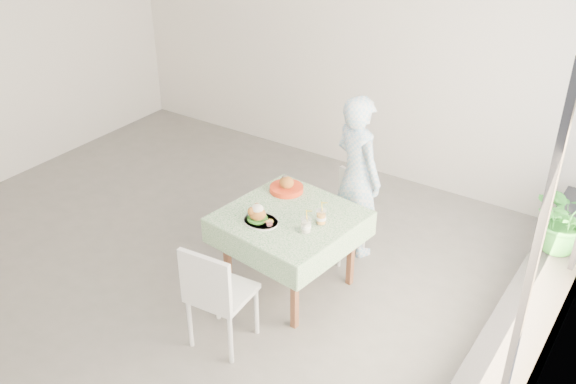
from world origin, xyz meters
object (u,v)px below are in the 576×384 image
Objects in this scene: main_dish at (259,217)px; potted_plant at (565,217)px; cafe_table at (290,243)px; diner at (357,176)px; chair_far at (341,230)px; juice_cup_orange at (321,217)px; chair_near at (222,312)px.

main_dish is 0.51× the size of potted_plant.
diner is (0.17, 0.86, 0.32)m from cafe_table.
chair_far is at bearing 88.19° from diner.
cafe_table is at bearing -149.58° from potted_plant.
diner is at bearing 97.73° from juice_cup_orange.
juice_cup_orange is at bearing 7.38° from cafe_table.
chair_far is 1.60m from chair_near.
cafe_table is at bearing 57.39° from main_dish.
potted_plant reaches higher than cafe_table.
chair_far is 1.33× the size of potted_plant.
juice_cup_orange is at bearing 121.79° from diner.
cafe_table is 1.45× the size of chair_far.
juice_cup_orange is (0.43, 0.27, 0.01)m from main_dish.
main_dish is 2.49m from potted_plant.
diner reaches higher than chair_far.
cafe_table is 2.27m from potted_plant.
chair_near is 1.10m from juice_cup_orange.
chair_near is at bearing -134.61° from potted_plant.
chair_far is 0.56m from diner.
main_dish is 1.25× the size of juice_cup_orange.
juice_cup_orange is (0.18, -0.68, 0.55)m from chair_far.
main_dish is (-0.32, -1.09, 0.01)m from diner.
main_dish is at bearing 97.67° from diner.
juice_cup_orange is 1.99m from potted_plant.
cafe_table is 3.77× the size of main_dish.
potted_plant reaches higher than main_dish.
chair_far is 2.60× the size of main_dish.
chair_near is (-0.15, -1.59, 0.04)m from chair_far.
juice_cup_orange is at bearing -75.29° from chair_far.
chair_far is 0.51× the size of diner.
diner is 2.60× the size of potted_plant.
chair_far is 1.12m from main_dish.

